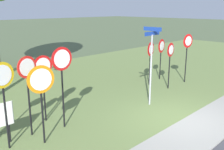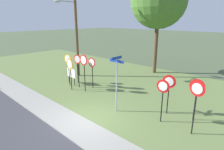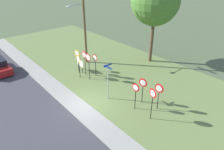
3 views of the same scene
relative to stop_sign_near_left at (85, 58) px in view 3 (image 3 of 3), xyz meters
The scene contains 18 objects.
ground_plane 5.39m from the stop_sign_near_left, 32.63° to the right, with size 160.00×160.00×0.00m, color #4C5B3D.
road_asphalt 8.85m from the stop_sign_near_left, 60.46° to the right, with size 44.00×6.40×0.01m, color #3D3D42.
sidewalk_strip 5.83m from the stop_sign_near_left, 39.61° to the right, with size 44.00×1.60×0.06m, color #99968C.
grass_median 5.68m from the stop_sign_near_left, 37.43° to the left, with size 44.00×12.00×0.04m, color olive.
stop_sign_near_left is the anchor object (origin of this frame).
stop_sign_near_right 1.02m from the stop_sign_near_left, 147.33° to the left, with size 0.63×0.12×2.23m.
stop_sign_far_left 1.08m from the stop_sign_near_left, 35.32° to the left, with size 0.71×0.10×2.33m.
stop_sign_far_center 0.72m from the stop_sign_near_left, 88.09° to the right, with size 0.79×0.13×2.34m.
stop_sign_far_right 0.88m from the stop_sign_near_left, 162.32° to the right, with size 0.70×0.16×2.49m.
stop_sign_center_tall 1.09m from the stop_sign_near_left, 13.94° to the right, with size 0.75×0.09×2.69m.
yield_sign_near_left 8.33m from the stop_sign_near_left, ahead, with size 0.74×0.13×2.22m.
yield_sign_near_right 8.70m from the stop_sign_near_left, ahead, with size 0.70×0.16×2.55m.
yield_sign_far_left 7.14m from the stop_sign_near_left, ahead, with size 0.67×0.11×2.25m.
yield_sign_far_right 6.98m from the stop_sign_near_left, ahead, with size 0.71×0.16×2.22m.
street_name_post 4.82m from the stop_sign_near_left, 11.82° to the right, with size 0.96×0.82×3.14m.
utility_pole 4.25m from the stop_sign_near_left, 144.66° to the left, with size 2.10×2.06×8.86m.
notice_board 1.43m from the stop_sign_near_left, behind, with size 1.10×0.08×1.25m.
oak_tree_left 9.21m from the stop_sign_near_left, 74.90° to the left, with size 5.01×5.01×9.13m.
Camera 3 is at (11.43, -7.38, 9.90)m, focal length 33.10 mm.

